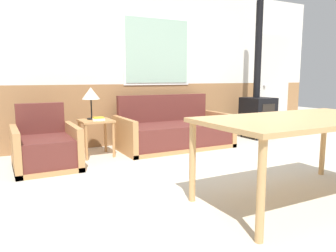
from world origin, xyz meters
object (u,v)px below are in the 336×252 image
(armchair, at_px, (46,149))
(table_lamp, at_px, (91,94))
(side_table, at_px, (96,127))
(dining_table, at_px, (303,125))
(couch, at_px, (174,133))
(wood_stove, at_px, (258,107))

(armchair, xyz_separation_m, table_lamp, (0.70, 0.40, 0.65))
(armchair, xyz_separation_m, side_table, (0.74, 0.32, 0.18))
(dining_table, bearing_deg, armchair, 130.46)
(couch, xyz_separation_m, armchair, (-2.01, -0.30, -0.01))
(table_lamp, relative_size, dining_table, 0.24)
(couch, bearing_deg, wood_stove, 1.04)
(couch, relative_size, side_table, 3.42)
(side_table, xyz_separation_m, dining_table, (1.19, -2.57, 0.28))
(side_table, bearing_deg, dining_table, -65.22)
(armchair, bearing_deg, table_lamp, 23.04)
(couch, distance_m, armchair, 2.03)
(wood_stove, bearing_deg, side_table, -179.73)
(couch, xyz_separation_m, wood_stove, (1.80, 0.03, 0.35))
(couch, relative_size, table_lamp, 3.92)
(armchair, xyz_separation_m, dining_table, (1.93, -2.26, 0.47))
(couch, height_order, side_table, couch)
(table_lamp, relative_size, wood_stove, 0.18)
(couch, distance_m, wood_stove, 1.84)
(couch, height_order, dining_table, couch)
(side_table, relative_size, dining_table, 0.28)
(couch, height_order, table_lamp, table_lamp)
(couch, height_order, wood_stove, wood_stove)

